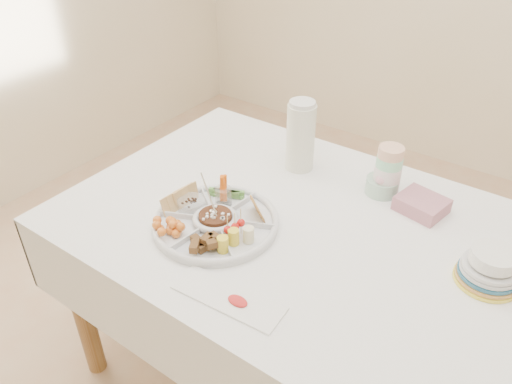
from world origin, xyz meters
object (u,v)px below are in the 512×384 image
Objects in this scene: party_tray at (216,220)px; plate_stack at (490,266)px; dining_table at (300,310)px; thermos at (301,135)px.

plate_stack is at bearing 17.73° from party_tray.
plate_stack is (0.74, 0.24, 0.03)m from party_tray.
dining_table is 0.49m from party_tray.
thermos is (0.02, 0.45, 0.11)m from party_tray.
dining_table is 5.79× the size of thermos.
plate_stack is (0.52, 0.07, 0.43)m from dining_table.
thermos is at bearing 163.44° from plate_stack.
party_tray is (-0.22, -0.17, 0.40)m from dining_table.
party_tray is 0.46m from thermos.
plate_stack reaches higher than party_tray.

